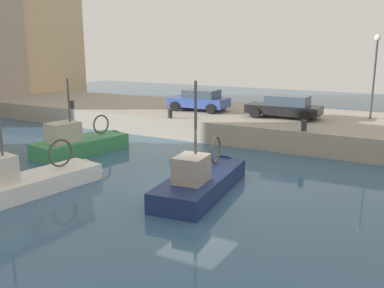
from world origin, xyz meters
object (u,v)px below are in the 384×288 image
fishing_boat_navy (205,187)px  quay_streetlamp (375,63)px  mooring_bollard_mid (170,113)px  mooring_bollard_south (304,126)px  parked_car_black (285,107)px  fishing_boat_white (30,189)px  parked_car_blue (200,100)px  mooring_bollard_north (72,105)px  fishing_boat_green (86,149)px

fishing_boat_navy → quay_streetlamp: bearing=-17.5°
mooring_bollard_mid → mooring_bollard_south: bearing=-90.0°
parked_car_black → mooring_bollard_south: bearing=-148.2°
fishing_boat_navy → mooring_bollard_mid: (7.34, 6.28, 1.36)m
fishing_boat_white → mooring_bollard_south: fishing_boat_white is taller
parked_car_blue → fishing_boat_navy: bearing=-150.2°
mooring_bollard_north → quay_streetlamp: quay_streetlamp is taller
fishing_boat_green → fishing_boat_white: fishing_boat_green is taller
fishing_boat_green → fishing_boat_white: size_ratio=0.82×
fishing_boat_green → quay_streetlamp: (10.83, -12.24, 4.32)m
fishing_boat_navy → quay_streetlamp: (12.99, -4.10, 4.34)m
fishing_boat_green → quay_streetlamp: 16.91m
parked_car_black → quay_streetlamp: size_ratio=0.90×
fishing_boat_green → quay_streetlamp: quay_streetlamp is taller
mooring_bollard_mid → mooring_bollard_north: same height
mooring_bollard_north → mooring_bollard_mid: bearing=-90.0°
fishing_boat_green → fishing_boat_white: 6.31m
parked_car_blue → fishing_boat_green: bearing=167.4°
mooring_bollard_north → parked_car_black: bearing=-76.3°
mooring_bollard_north → quay_streetlamp: bearing=-72.9°
parked_car_black → parked_car_blue: bearing=88.8°
fishing_boat_white → quay_streetlamp: quay_streetlamp is taller
mooring_bollard_north → fishing_boat_green: bearing=-130.2°
mooring_bollard_north → fishing_boat_navy: bearing=-117.2°
fishing_boat_navy → parked_car_blue: 12.63m
mooring_bollard_south → mooring_bollard_north: 16.00m
fishing_boat_green → parked_car_blue: (8.69, -1.94, 1.78)m
fishing_boat_green → parked_car_blue: 9.08m
parked_car_black → mooring_bollard_north: size_ratio=7.93×
fishing_boat_white → mooring_bollard_mid: fishing_boat_white is taller
fishing_boat_navy → parked_car_black: bearing=2.0°
fishing_boat_green → mooring_bollard_north: fishing_boat_green is taller
fishing_boat_navy → mooring_bollard_south: 7.66m
fishing_boat_green → mooring_bollard_mid: bearing=-19.8°
parked_car_black → parked_car_blue: 5.84m
parked_car_blue → quay_streetlamp: quay_streetlamp is taller
fishing_boat_green → parked_car_blue: size_ratio=1.49×
quay_streetlamp → mooring_bollard_mid: bearing=118.6°
mooring_bollard_south → mooring_bollard_mid: bearing=90.0°
fishing_boat_navy → parked_car_black: size_ratio=1.46×
fishing_boat_white → quay_streetlamp: size_ratio=1.47×
mooring_bollard_south → mooring_bollard_mid: 8.00m
fishing_boat_navy → fishing_boat_white: bearing=123.0°
fishing_boat_white → mooring_bollard_south: bearing=-33.5°
parked_car_blue → fishing_boat_white: bearing=-177.1°
mooring_bollard_north → parked_car_blue: bearing=-66.5°
fishing_boat_green → parked_car_black: fishing_boat_green is taller
fishing_boat_white → parked_car_blue: 14.54m
mooring_bollard_north → quay_streetlamp: size_ratio=0.11×
parked_car_black → mooring_bollard_south: size_ratio=7.93×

